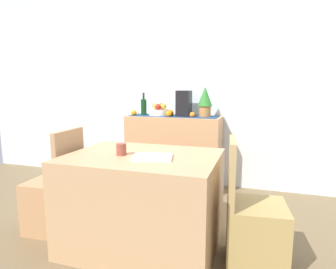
{
  "coord_description": "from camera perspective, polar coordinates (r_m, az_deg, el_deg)",
  "views": [
    {
      "loc": [
        0.82,
        -2.43,
        1.25
      ],
      "look_at": [
        -0.07,
        0.37,
        0.76
      ],
      "focal_mm": 30.78,
      "sensor_mm": 36.0,
      "label": 1
    }
  ],
  "objects": [
    {
      "name": "orange_loose_near_bowl",
      "position": [
        3.5,
        0.5,
        4.26
      ],
      "size": [
        0.08,
        0.08,
        0.08
      ],
      "primitive_type": "sphere",
      "color": "orange",
      "rests_on": "sideboard_console"
    },
    {
      "name": "potted_plant",
      "position": [
        3.41,
        7.33,
        6.66
      ],
      "size": [
        0.17,
        0.17,
        0.36
      ],
      "color": "#B17A40",
      "rests_on": "sideboard_console"
    },
    {
      "name": "orange_loose_mid",
      "position": [
        3.6,
        -6.76,
        4.27
      ],
      "size": [
        0.07,
        0.07,
        0.07
      ],
      "primitive_type": "sphere",
      "color": "orange",
      "rests_on": "sideboard_console"
    },
    {
      "name": "orange_loose_end",
      "position": [
        3.42,
        0.13,
        4.12
      ],
      "size": [
        0.07,
        0.07,
        0.07
      ],
      "primitive_type": "sphere",
      "color": "orange",
      "rests_on": "sideboard_console"
    },
    {
      "name": "apple_front",
      "position": [
        3.55,
        -2.35,
        5.61
      ],
      "size": [
        0.08,
        0.08,
        0.08
      ],
      "primitive_type": "sphere",
      "color": "gold",
      "rests_on": "fruit_bowl"
    },
    {
      "name": "wine_bottle",
      "position": [
        3.64,
        -4.84,
        5.5
      ],
      "size": [
        0.07,
        0.07,
        0.28
      ],
      "color": "#113A17",
      "rests_on": "sideboard_console"
    },
    {
      "name": "apple_upper",
      "position": [
        3.49,
        -2.03,
        5.49
      ],
      "size": [
        0.07,
        0.07,
        0.07
      ],
      "primitive_type": "sphere",
      "color": "red",
      "rests_on": "fruit_bowl"
    },
    {
      "name": "table_runner",
      "position": [
        3.52,
        1.16,
        3.69
      ],
      "size": [
        1.08,
        0.32,
        0.01
      ],
      "primitive_type": "cube",
      "color": "navy",
      "rests_on": "sideboard_console"
    },
    {
      "name": "chair_near_window",
      "position": [
        2.77,
        -21.42,
        -12.12
      ],
      "size": [
        0.42,
        0.42,
        0.9
      ],
      "color": "tan",
      "rests_on": "ground"
    },
    {
      "name": "orange_loose_far",
      "position": [
        3.37,
        4.84,
        3.92
      ],
      "size": [
        0.07,
        0.07,
        0.07
      ],
      "primitive_type": "sphere",
      "color": "orange",
      "rests_on": "sideboard_console"
    },
    {
      "name": "open_book",
      "position": [
        2.09,
        -3.08,
        -4.52
      ],
      "size": [
        0.32,
        0.27,
        0.02
      ],
      "primitive_type": "cube",
      "rotation": [
        0.0,
        0.0,
        0.24
      ],
      "color": "white",
      "rests_on": "dining_table"
    },
    {
      "name": "apple_center",
      "position": [
        3.6,
        -1.16,
        5.66
      ],
      "size": [
        0.08,
        0.08,
        0.08
      ],
      "primitive_type": "sphere",
      "color": "red",
      "rests_on": "fruit_bowl"
    },
    {
      "name": "sideboard_console",
      "position": [
        3.59,
        1.14,
        -3.52
      ],
      "size": [
        1.15,
        0.42,
        0.9
      ],
      "primitive_type": "cube",
      "color": "tan",
      "rests_on": "ground"
    },
    {
      "name": "fruit_bowl",
      "position": [
        3.57,
        -1.73,
        4.42
      ],
      "size": [
        0.26,
        0.26,
        0.07
      ],
      "primitive_type": "cylinder",
      "color": "white",
      "rests_on": "table_runner"
    },
    {
      "name": "apple_right",
      "position": [
        3.63,
        -2.5,
        5.65
      ],
      "size": [
        0.07,
        0.07,
        0.07
      ],
      "primitive_type": "sphere",
      "color": "red",
      "rests_on": "fruit_bowl"
    },
    {
      "name": "coffee_maker",
      "position": [
        3.47,
        3.16,
        6.13
      ],
      "size": [
        0.16,
        0.18,
        0.31
      ],
      "primitive_type": "cube",
      "color": "black",
      "rests_on": "sideboard_console"
    },
    {
      "name": "coffee_cup",
      "position": [
        2.21,
        -9.23,
        -2.9
      ],
      "size": [
        0.08,
        0.08,
        0.09
      ],
      "primitive_type": "cylinder",
      "color": "brown",
      "rests_on": "dining_table"
    },
    {
      "name": "chair_by_corner",
      "position": [
        2.21,
        16.59,
        -17.53
      ],
      "size": [
        0.44,
        0.44,
        0.9
      ],
      "color": "tan",
      "rests_on": "ground"
    },
    {
      "name": "ground_plane",
      "position": [
        2.86,
        -0.93,
        -16.76
      ],
      "size": [
        6.4,
        6.4,
        0.02
      ],
      "primitive_type": "cube",
      "color": "#786445",
      "rests_on": "ground"
    },
    {
      "name": "room_wall_rear",
      "position": [
        3.71,
        4.96,
        10.87
      ],
      "size": [
        6.4,
        0.06,
        2.7
      ],
      "primitive_type": "cube",
      "color": "silver",
      "rests_on": "ground"
    },
    {
      "name": "apple_rear",
      "position": [
        3.52,
        -0.97,
        5.58
      ],
      "size": [
        0.08,
        0.08,
        0.08
      ],
      "primitive_type": "sphere",
      "color": "gold",
      "rests_on": "fruit_bowl"
    },
    {
      "name": "dining_table",
      "position": [
        2.32,
        -4.92,
        -12.96
      ],
      "size": [
        1.14,
        0.85,
        0.74
      ],
      "primitive_type": "cube",
      "color": "tan",
      "rests_on": "ground"
    }
  ]
}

